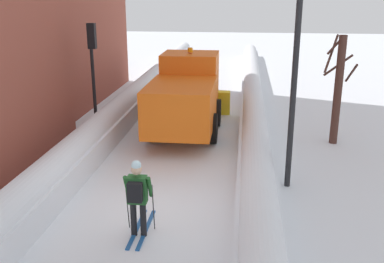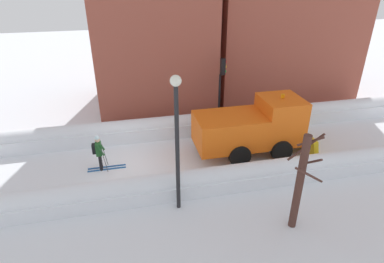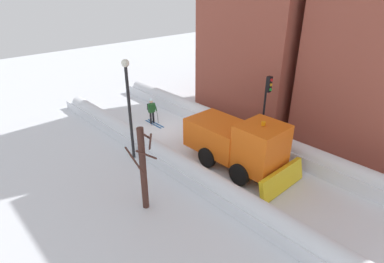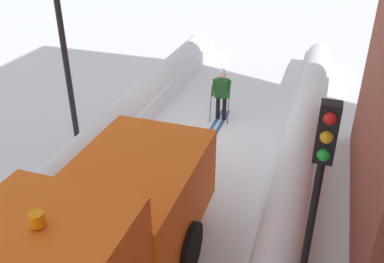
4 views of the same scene
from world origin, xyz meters
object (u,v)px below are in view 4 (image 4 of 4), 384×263
Objects in this scene: plow_truck at (103,238)px; street_lamp at (62,32)px; skier at (222,92)px; traffic_light_pole at (319,179)px.

street_lamp reaches higher than plow_truck.
street_lamp is at bearing 41.36° from skier.
traffic_light_pole is at bearing 114.87° from skier.
street_lamp is (6.79, -3.84, 0.55)m from traffic_light_pole.
traffic_light_pole reaches higher than plow_truck.
skier is at bearing -65.13° from traffic_light_pole.
street_lamp is (3.49, -4.59, 2.01)m from plow_truck.
street_lamp is (3.56, 3.13, 2.49)m from skier.
skier is 0.33× the size of street_lamp.
skier is at bearing -90.49° from plow_truck.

